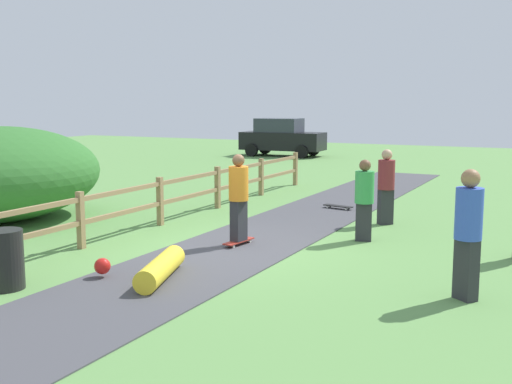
{
  "coord_description": "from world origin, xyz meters",
  "views": [
    {
      "loc": [
        5.68,
        -10.25,
        2.8
      ],
      "look_at": [
        0.08,
        0.8,
        1.0
      ],
      "focal_mm": 44.15,
      "sensor_mm": 36.0,
      "label": 1
    }
  ],
  "objects_px": {
    "bystander_maroon": "(386,183)",
    "skater_riding": "(239,195)",
    "trash_bin": "(4,260)",
    "skateboard_loose": "(338,206)",
    "skater_fallen": "(156,268)",
    "bystander_green": "(364,197)",
    "bystander_blue": "(468,228)",
    "parked_car_black": "(282,137)"
  },
  "relations": [
    {
      "from": "trash_bin",
      "to": "skateboard_loose",
      "type": "relative_size",
      "value": 1.09
    },
    {
      "from": "skater_riding",
      "to": "skater_fallen",
      "type": "height_order",
      "value": "skater_riding"
    },
    {
      "from": "bystander_blue",
      "to": "bystander_green",
      "type": "bearing_deg",
      "value": 128.85
    },
    {
      "from": "trash_bin",
      "to": "skateboard_loose",
      "type": "bearing_deg",
      "value": 76.71
    },
    {
      "from": "skater_fallen",
      "to": "skateboard_loose",
      "type": "height_order",
      "value": "skater_fallen"
    },
    {
      "from": "bystander_green",
      "to": "skater_fallen",
      "type": "bearing_deg",
      "value": -115.85
    },
    {
      "from": "skateboard_loose",
      "to": "parked_car_black",
      "type": "bearing_deg",
      "value": 119.79
    },
    {
      "from": "skater_fallen",
      "to": "skateboard_loose",
      "type": "bearing_deg",
      "value": 87.36
    },
    {
      "from": "skateboard_loose",
      "to": "bystander_green",
      "type": "relative_size",
      "value": 0.5
    },
    {
      "from": "trash_bin",
      "to": "bystander_blue",
      "type": "relative_size",
      "value": 0.48
    },
    {
      "from": "skater_fallen",
      "to": "bystander_blue",
      "type": "relative_size",
      "value": 0.91
    },
    {
      "from": "skater_riding",
      "to": "parked_car_black",
      "type": "height_order",
      "value": "parked_car_black"
    },
    {
      "from": "skater_fallen",
      "to": "parked_car_black",
      "type": "relative_size",
      "value": 0.39
    },
    {
      "from": "trash_bin",
      "to": "parked_car_black",
      "type": "distance_m",
      "value": 23.59
    },
    {
      "from": "skateboard_loose",
      "to": "bystander_blue",
      "type": "bearing_deg",
      "value": -56.74
    },
    {
      "from": "trash_bin",
      "to": "bystander_maroon",
      "type": "height_order",
      "value": "bystander_maroon"
    },
    {
      "from": "bystander_maroon",
      "to": "parked_car_black",
      "type": "height_order",
      "value": "parked_car_black"
    },
    {
      "from": "skater_fallen",
      "to": "bystander_blue",
      "type": "bearing_deg",
      "value": 15.01
    },
    {
      "from": "skater_fallen",
      "to": "bystander_blue",
      "type": "distance_m",
      "value": 4.71
    },
    {
      "from": "skater_riding",
      "to": "bystander_maroon",
      "type": "height_order",
      "value": "skater_riding"
    },
    {
      "from": "skateboard_loose",
      "to": "bystander_maroon",
      "type": "bearing_deg",
      "value": -40.34
    },
    {
      "from": "skateboard_loose",
      "to": "bystander_maroon",
      "type": "height_order",
      "value": "bystander_maroon"
    },
    {
      "from": "skater_riding",
      "to": "bystander_maroon",
      "type": "distance_m",
      "value": 3.94
    },
    {
      "from": "trash_bin",
      "to": "skater_fallen",
      "type": "height_order",
      "value": "trash_bin"
    },
    {
      "from": "trash_bin",
      "to": "skateboard_loose",
      "type": "xyz_separation_m",
      "value": [
        2.1,
        8.88,
        -0.36
      ]
    },
    {
      "from": "trash_bin",
      "to": "skater_riding",
      "type": "distance_m",
      "value": 4.48
    },
    {
      "from": "parked_car_black",
      "to": "bystander_maroon",
      "type": "bearing_deg",
      "value": -57.92
    },
    {
      "from": "skateboard_loose",
      "to": "bystander_green",
      "type": "xyz_separation_m",
      "value": [
        1.7,
        -3.28,
        0.81
      ]
    },
    {
      "from": "bystander_blue",
      "to": "bystander_maroon",
      "type": "bearing_deg",
      "value": 117.02
    },
    {
      "from": "bystander_green",
      "to": "parked_car_black",
      "type": "height_order",
      "value": "parked_car_black"
    },
    {
      "from": "skater_fallen",
      "to": "bystander_green",
      "type": "relative_size",
      "value": 1.03
    },
    {
      "from": "trash_bin",
      "to": "parked_car_black",
      "type": "height_order",
      "value": "parked_car_black"
    },
    {
      "from": "skater_riding",
      "to": "parked_car_black",
      "type": "bearing_deg",
      "value": 112.2
    },
    {
      "from": "skater_riding",
      "to": "skateboard_loose",
      "type": "distance_m",
      "value": 4.9
    },
    {
      "from": "trash_bin",
      "to": "bystander_green",
      "type": "xyz_separation_m",
      "value": [
        3.8,
        5.61,
        0.45
      ]
    },
    {
      "from": "skater_fallen",
      "to": "bystander_maroon",
      "type": "height_order",
      "value": "bystander_maroon"
    },
    {
      "from": "trash_bin",
      "to": "skater_fallen",
      "type": "relative_size",
      "value": 0.53
    },
    {
      "from": "skater_fallen",
      "to": "bystander_green",
      "type": "bearing_deg",
      "value": 64.15
    },
    {
      "from": "skater_riding",
      "to": "trash_bin",
      "type": "bearing_deg",
      "value": -113.39
    },
    {
      "from": "bystander_maroon",
      "to": "skater_riding",
      "type": "bearing_deg",
      "value": -119.72
    },
    {
      "from": "skateboard_loose",
      "to": "bystander_blue",
      "type": "height_order",
      "value": "bystander_blue"
    },
    {
      "from": "bystander_maroon",
      "to": "parked_car_black",
      "type": "bearing_deg",
      "value": 122.08
    }
  ]
}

